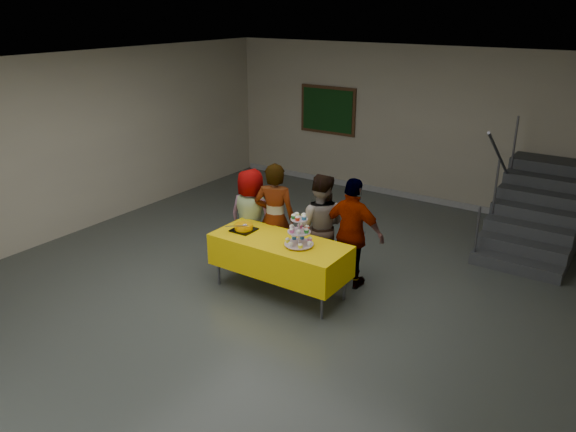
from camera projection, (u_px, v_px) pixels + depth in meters
The scene contains 10 objects.
room_shell at pixel (255, 141), 6.85m from camera, with size 10.00×10.04×3.02m.
bake_table at pixel (280, 255), 7.51m from camera, with size 1.88×0.78×0.77m.
cupcake_stand at pixel (299, 233), 7.20m from camera, with size 0.38×0.38×0.44m.
bear_cake at pixel (244, 226), 7.73m from camera, with size 0.32×0.36×0.12m.
schoolchild_a at pixel (251, 218), 8.31m from camera, with size 0.72×0.47×1.48m, color slate.
schoolchild_b at pixel (275, 219), 8.03m from camera, with size 0.60×0.39×1.64m, color slate.
schoolchild_c at pixel (320, 226), 7.92m from camera, with size 0.74×0.58×1.53m, color slate.
schoolchild_d at pixel (352, 234), 7.61m from camera, with size 0.92×0.38×1.56m, color slate.
staircase at pixel (539, 213), 9.21m from camera, with size 1.30×2.40×2.04m.
noticeboard at pixel (328, 110), 11.83m from camera, with size 1.30×0.05×1.00m.
Camera 1 is at (4.10, -5.33, 3.71)m, focal length 35.00 mm.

